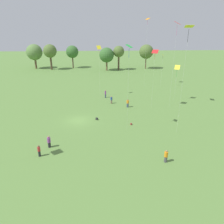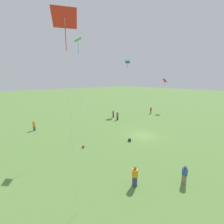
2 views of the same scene
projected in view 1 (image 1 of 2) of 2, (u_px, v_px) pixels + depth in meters
name	position (u px, v px, depth m)	size (l,w,h in m)	color
ground_plane	(79.00, 121.00, 38.74)	(240.00, 240.00, 0.00)	#5B843D
tree_0	(34.00, 52.00, 84.60)	(6.09, 6.09, 9.37)	brown
tree_1	(50.00, 51.00, 82.13)	(4.95, 4.95, 9.49)	brown
tree_2	(72.00, 52.00, 85.73)	(4.80, 4.80, 8.75)	brown
tree_3	(107.00, 55.00, 81.06)	(5.43, 5.43, 8.43)	brown
tree_4	(119.00, 52.00, 81.62)	(4.13, 4.13, 8.95)	brown
tree_5	(146.00, 52.00, 84.12)	(5.39, 5.39, 9.25)	brown
person_0	(49.00, 142.00, 29.88)	(0.56, 0.56, 1.74)	#232328
person_1	(39.00, 151.00, 27.81)	(0.49, 0.49, 1.59)	#232328
person_2	(111.00, 100.00, 47.06)	(0.61, 0.61, 1.64)	#847056
person_3	(166.00, 156.00, 26.61)	(0.45, 0.45, 1.66)	#4C4C51
person_4	(128.00, 103.00, 44.89)	(0.63, 0.63, 1.71)	#333D5B
person_6	(105.00, 94.00, 50.88)	(0.48, 0.48, 1.83)	#333D5B
kite_0	(189.00, 31.00, 29.19)	(1.33, 1.30, 15.76)	yellow
kite_1	(99.00, 49.00, 48.34)	(1.15, 1.00, 11.66)	yellow
kite_2	(177.00, 26.00, 39.93)	(1.59, 1.65, 16.46)	red
kite_3	(177.00, 68.00, 46.61)	(1.26, 1.08, 7.91)	yellow
kite_4	(129.00, 50.00, 30.83)	(1.18, 1.21, 13.23)	green
kite_6	(155.00, 53.00, 40.78)	(1.47, 1.41, 11.54)	red
kite_7	(148.00, 23.00, 55.26)	(1.28, 1.31, 17.60)	orange
kite_8	(163.00, 57.00, 56.81)	(0.57, 0.72, 8.88)	yellow
picnic_bag_0	(97.00, 119.00, 39.02)	(0.45, 0.43, 0.38)	#262628
picnic_bag_1	(131.00, 124.00, 37.03)	(0.33, 0.32, 0.30)	#933833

